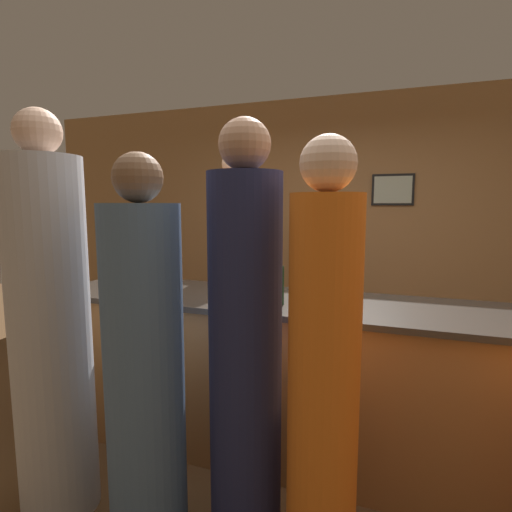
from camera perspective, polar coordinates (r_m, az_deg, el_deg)
ground_plane at (r=2.88m, az=5.46°, el=-26.06°), size 14.00×14.00×0.00m
back_wall at (r=4.71m, az=12.67°, el=4.88°), size 8.00×0.08×2.80m
bar_counter at (r=2.64m, az=5.60°, el=-16.90°), size 3.28×0.75×1.00m
bartender at (r=3.49m, az=-2.87°, el=-3.14°), size 0.37×0.37×2.04m
guest_0 at (r=1.84m, az=-1.53°, el=-13.87°), size 0.33×0.33×1.95m
guest_2 at (r=1.70m, az=9.61°, el=-17.24°), size 0.29×0.29×1.85m
guest_3 at (r=2.28m, az=-27.24°, el=-9.70°), size 0.38×0.38×2.04m
guest_4 at (r=1.97m, az=-15.63°, el=-15.11°), size 0.36×0.36×1.81m
wine_bottle_0 at (r=2.88m, az=-5.28°, el=-2.08°), size 0.07×0.07×0.30m
wine_bottle_1 at (r=2.35m, az=3.08°, el=-4.06°), size 0.08×0.08×0.31m
wine_bottle_2 at (r=2.46m, az=8.90°, el=-3.47°), size 0.07×0.07×0.31m
wine_glass_0 at (r=2.50m, az=-2.18°, el=-3.12°), size 0.07×0.07×0.17m
wine_glass_1 at (r=2.59m, az=-16.46°, el=-3.10°), size 0.08×0.08×0.17m
wine_glass_2 at (r=2.10m, az=13.77°, el=-5.85°), size 0.07×0.07×0.15m
wine_glass_3 at (r=2.30m, az=8.55°, el=-4.25°), size 0.07×0.07×0.17m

